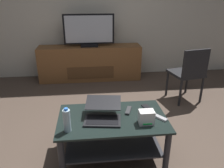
{
  "coord_description": "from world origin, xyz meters",
  "views": [
    {
      "loc": [
        -0.29,
        -1.92,
        1.62
      ],
      "look_at": [
        -0.03,
        0.47,
        0.61
      ],
      "focal_mm": 35.62,
      "sensor_mm": 36.0,
      "label": 1
    }
  ],
  "objects": [
    {
      "name": "ground_plane",
      "position": [
        0.0,
        0.0,
        0.0
      ],
      "size": [
        7.68,
        7.68,
        0.0
      ],
      "primitive_type": "plane",
      "color": "#4C3D33"
    },
    {
      "name": "router_box",
      "position": [
        0.22,
        -0.16,
        0.52
      ],
      "size": [
        0.14,
        0.11,
        0.13
      ],
      "color": "white",
      "rests_on": "coffee_table"
    },
    {
      "name": "coffee_table",
      "position": [
        -0.08,
        -0.03,
        0.31
      ],
      "size": [
        1.08,
        0.65,
        0.46
      ],
      "color": "black",
      "rests_on": "ground"
    },
    {
      "name": "water_bottle_near",
      "position": [
        -0.51,
        -0.21,
        0.56
      ],
      "size": [
        0.06,
        0.06,
        0.23
      ],
      "color": "silver",
      "rests_on": "coffee_table"
    },
    {
      "name": "back_wall",
      "position": [
        0.0,
        2.55,
        1.4
      ],
      "size": [
        6.4,
        0.12,
        2.8
      ],
      "primitive_type": "cube",
      "color": "beige",
      "rests_on": "ground"
    },
    {
      "name": "dining_chair",
      "position": [
        1.21,
        1.1,
        0.49
      ],
      "size": [
        0.52,
        0.52,
        0.86
      ],
      "color": "black",
      "rests_on": "ground"
    },
    {
      "name": "television",
      "position": [
        -0.27,
        2.21,
        0.94
      ],
      "size": [
        0.92,
        0.2,
        0.59
      ],
      "color": "black",
      "rests_on": "media_cabinet"
    },
    {
      "name": "soundbar_remote",
      "position": [
        0.38,
        -0.09,
        0.47
      ],
      "size": [
        0.13,
        0.15,
        0.02
      ],
      "primitive_type": "cube",
      "rotation": [
        0.0,
        0.0,
        0.66
      ],
      "color": "#99999E",
      "rests_on": "coffee_table"
    },
    {
      "name": "tv_remote",
      "position": [
        0.1,
        0.08,
        0.47
      ],
      "size": [
        0.1,
        0.17,
        0.02
      ],
      "primitive_type": "cube",
      "rotation": [
        0.0,
        0.0,
        -0.35
      ],
      "color": "#2D2D30",
      "rests_on": "coffee_table"
    },
    {
      "name": "cell_phone",
      "position": [
        0.31,
        0.13,
        0.46
      ],
      "size": [
        0.11,
        0.15,
        0.01
      ],
      "primitive_type": "cube",
      "rotation": [
        0.0,
        0.0,
        0.29
      ],
      "color": "black",
      "rests_on": "coffee_table"
    },
    {
      "name": "media_cabinet",
      "position": [
        -0.27,
        2.23,
        0.33
      ],
      "size": [
        1.93,
        0.41,
        0.66
      ],
      "color": "brown",
      "rests_on": "ground"
    },
    {
      "name": "laptop",
      "position": [
        -0.18,
        -0.03,
        0.51
      ],
      "size": [
        0.4,
        0.41,
        0.16
      ],
      "color": "black",
      "rests_on": "coffee_table"
    }
  ]
}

